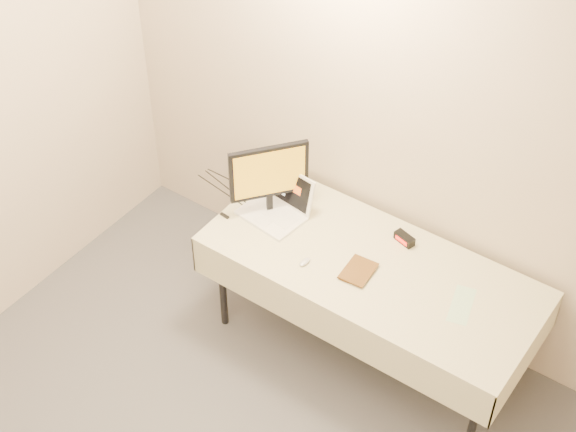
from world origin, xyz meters
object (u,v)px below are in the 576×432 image
Objects in this scene: monitor at (269,175)px; laptop at (278,204)px; table at (371,273)px; book at (346,254)px.

laptop is at bearing -19.71° from monitor.
monitor is at bearing 177.64° from table.
table is 4.00× the size of monitor.
book is at bearing -136.96° from table.
laptop is 0.58m from book.
table is at bearing -54.12° from monitor.
laptop is at bearing 175.19° from table.
table is 0.78m from monitor.
monitor is 0.64m from book.
table is 9.11× the size of book.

